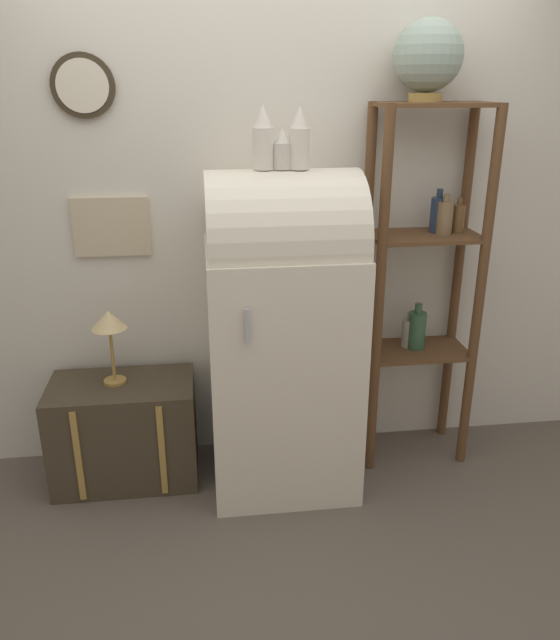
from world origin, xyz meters
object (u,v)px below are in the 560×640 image
Objects in this scene: desk_lamp at (109,325)px; vase_center at (283,150)px; suitcase_trunk at (125,431)px; vase_right at (299,140)px; globe at (428,56)px; refrigerator at (282,329)px; vase_left at (263,140)px.

vase_center is at bearing -7.15° from desk_lamp.
vase_center is at bearing -5.88° from suitcase_trunk.
vase_right is (0.87, -0.09, 1.44)m from suitcase_trunk.
globe is at bearing 2.71° from desk_lamp.
refrigerator is 9.22× the size of vase_center.
refrigerator is 0.98m from suitcase_trunk.
vase_right is at bearing -7.33° from desk_lamp.
suitcase_trunk is 4.18× the size of vase_center.
refrigerator is at bearing 122.73° from vase_center.
desk_lamp is at bearing 172.67° from vase_right.
vase_left is (0.72, -0.08, 1.44)m from suitcase_trunk.
desk_lamp is at bearing 172.18° from vase_left.
refrigerator is 2.20× the size of suitcase_trunk.
refrigerator reaches higher than desk_lamp.
refrigerator is 4.42× the size of globe.
suitcase_trunk is 1.61m from vase_left.
vase_left is at bearing 175.04° from vase_right.
vase_left is (-0.08, -0.00, 0.88)m from refrigerator.
globe is at bearing 14.38° from vase_center.
suitcase_trunk is 2.65× the size of vase_left.
vase_center reaches higher than refrigerator.
vase_center reaches higher than suitcase_trunk.
vase_right is (0.07, -0.01, 0.88)m from refrigerator.
vase_left reaches higher than suitcase_trunk.
vase_center is 0.65× the size of vase_right.
vase_right is at bearing -163.05° from globe.
vase_center is 0.08m from vase_right.
vase_right is at bearing -9.33° from vase_center.
vase_right reaches higher than suitcase_trunk.
refrigerator is 0.83m from desk_lamp.
globe reaches higher than vase_right.
vase_center is at bearing -1.31° from vase_left.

